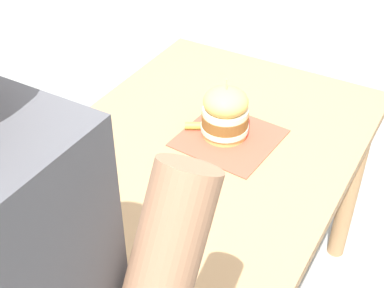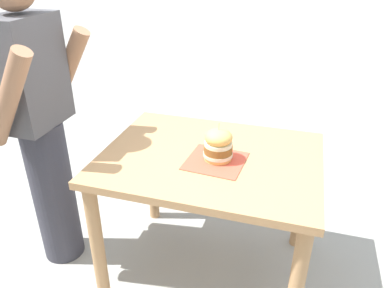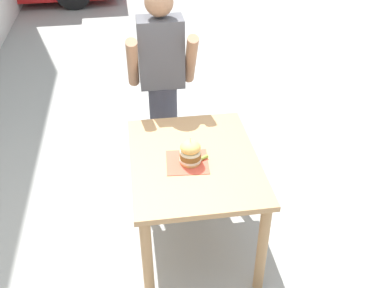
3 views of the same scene
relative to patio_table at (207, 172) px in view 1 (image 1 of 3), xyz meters
The scene contains 4 objects.
patio_table is the anchor object (origin of this frame).
serving_paper 0.15m from the patio_table, 143.49° to the right, with size 0.28×0.28×0.00m, color #D64C38.
sandwich 0.22m from the patio_table, 125.31° to the right, with size 0.15×0.15×0.20m.
pickle_spear 0.16m from the patio_table, 32.92° to the right, with size 0.02×0.02×0.09m, color #8EA83D.
Camera 1 is at (-0.61, 1.17, 1.77)m, focal length 50.00 mm.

